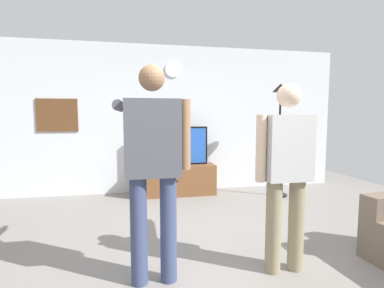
{
  "coord_description": "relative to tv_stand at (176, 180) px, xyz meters",
  "views": [
    {
      "loc": [
        -0.71,
        -2.39,
        1.4
      ],
      "look_at": [
        -0.01,
        1.2,
        1.05
      ],
      "focal_mm": 26.64,
      "sensor_mm": 36.0,
      "label": 1
    }
  ],
  "objects": [
    {
      "name": "ground_plane",
      "position": [
        0.04,
        -2.6,
        -0.27
      ],
      "size": [
        8.4,
        8.4,
        0.0
      ],
      "primitive_type": "plane",
      "color": "gray"
    },
    {
      "name": "floor_lamp",
      "position": [
        1.78,
        -0.41,
        1.14
      ],
      "size": [
        0.32,
        0.32,
        1.97
      ],
      "color": "black",
      "rests_on": "ground_plane"
    },
    {
      "name": "television",
      "position": [
        0.0,
        0.05,
        0.61
      ],
      "size": [
        1.17,
        0.07,
        0.69
      ],
      "color": "black",
      "rests_on": "tv_stand"
    },
    {
      "name": "framed_picture",
      "position": [
        -2.01,
        0.3,
        1.16
      ],
      "size": [
        0.68,
        0.04,
        0.56
      ],
      "primitive_type": "cube",
      "color": "brown"
    },
    {
      "name": "person_standing_nearer_lamp",
      "position": [
        -0.55,
        -2.65,
        0.77
      ],
      "size": [
        0.63,
        0.78,
        1.81
      ],
      "color": "#384266",
      "rests_on": "ground_plane"
    },
    {
      "name": "tv_stand",
      "position": [
        0.0,
        0.0,
        0.0
      ],
      "size": [
        1.42,
        0.45,
        0.54
      ],
      "color": "brown",
      "rests_on": "ground_plane"
    },
    {
      "name": "wall_clock",
      "position": [
        0.0,
        0.29,
        1.99
      ],
      "size": [
        0.28,
        0.03,
        0.28
      ],
      "primitive_type": "cylinder",
      "rotation": [
        1.57,
        0.0,
        0.0
      ],
      "color": "white"
    },
    {
      "name": "back_wall",
      "position": [
        0.04,
        0.35,
        1.08
      ],
      "size": [
        6.4,
        0.1,
        2.7
      ],
      "primitive_type": "cube",
      "color": "silver",
      "rests_on": "ground_plane"
    },
    {
      "name": "person_standing_nearer_couch",
      "position": [
        0.62,
        -2.7,
        0.69
      ],
      "size": [
        0.59,
        0.78,
        1.69
      ],
      "color": "gray",
      "rests_on": "ground_plane"
    }
  ]
}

